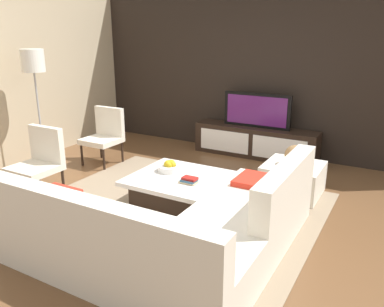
{
  "coord_description": "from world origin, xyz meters",
  "views": [
    {
      "loc": [
        2.14,
        -3.53,
        2.0
      ],
      "look_at": [
        -0.1,
        0.44,
        0.57
      ],
      "focal_mm": 36.39,
      "sensor_mm": 36.0,
      "label": 1
    }
  ],
  "objects_px": {
    "television": "(257,110)",
    "ottoman": "(293,179)",
    "book_stack": "(189,180)",
    "sectional_couch": "(178,231)",
    "media_console": "(255,142)",
    "coffee_table": "(178,190)",
    "accent_chair_near": "(40,158)",
    "floor_lamp": "(34,68)",
    "accent_chair_far": "(105,132)",
    "fruit_bowl": "(170,167)",
    "decorative_ball": "(295,155)"
  },
  "relations": [
    {
      "from": "floor_lamp",
      "to": "television",
      "type": "bearing_deg",
      "value": 38.59
    },
    {
      "from": "coffee_table",
      "to": "decorative_ball",
      "type": "bearing_deg",
      "value": 43.66
    },
    {
      "from": "book_stack",
      "to": "sectional_couch",
      "type": "bearing_deg",
      "value": -66.16
    },
    {
      "from": "television",
      "to": "fruit_bowl",
      "type": "bearing_deg",
      "value": -97.26
    },
    {
      "from": "television",
      "to": "coffee_table",
      "type": "relative_size",
      "value": 1.06
    },
    {
      "from": "accent_chair_near",
      "to": "book_stack",
      "type": "xyz_separation_m",
      "value": [
        1.9,
        0.43,
        -0.08
      ]
    },
    {
      "from": "sectional_couch",
      "to": "book_stack",
      "type": "distance_m",
      "value": 0.94
    },
    {
      "from": "television",
      "to": "ottoman",
      "type": "bearing_deg",
      "value": -52.17
    },
    {
      "from": "television",
      "to": "ottoman",
      "type": "height_order",
      "value": "television"
    },
    {
      "from": "coffee_table",
      "to": "accent_chair_near",
      "type": "height_order",
      "value": "accent_chair_near"
    },
    {
      "from": "fruit_bowl",
      "to": "decorative_ball",
      "type": "xyz_separation_m",
      "value": [
        1.26,
        0.93,
        0.09
      ]
    },
    {
      "from": "television",
      "to": "accent_chair_near",
      "type": "height_order",
      "value": "television"
    },
    {
      "from": "floor_lamp",
      "to": "accent_chair_far",
      "type": "relative_size",
      "value": 2.03
    },
    {
      "from": "accent_chair_near",
      "to": "sectional_couch",
      "type": "bearing_deg",
      "value": -18.54
    },
    {
      "from": "sectional_couch",
      "to": "television",
      "type": "bearing_deg",
      "value": 98.62
    },
    {
      "from": "accent_chair_near",
      "to": "fruit_bowl",
      "type": "distance_m",
      "value": 1.64
    },
    {
      "from": "fruit_bowl",
      "to": "accent_chair_far",
      "type": "xyz_separation_m",
      "value": [
        -1.67,
        0.74,
        0.05
      ]
    },
    {
      "from": "sectional_couch",
      "to": "floor_lamp",
      "type": "distance_m",
      "value": 3.55
    },
    {
      "from": "media_console",
      "to": "coffee_table",
      "type": "relative_size",
      "value": 1.94
    },
    {
      "from": "television",
      "to": "fruit_bowl",
      "type": "height_order",
      "value": "television"
    },
    {
      "from": "fruit_bowl",
      "to": "book_stack",
      "type": "height_order",
      "value": "fruit_bowl"
    },
    {
      "from": "media_console",
      "to": "coffee_table",
      "type": "bearing_deg",
      "value": -92.49
    },
    {
      "from": "accent_chair_near",
      "to": "ottoman",
      "type": "bearing_deg",
      "value": 21.71
    },
    {
      "from": "accent_chair_near",
      "to": "floor_lamp",
      "type": "xyz_separation_m",
      "value": [
        -0.85,
        0.75,
        1.01
      ]
    },
    {
      "from": "fruit_bowl",
      "to": "floor_lamp",
      "type": "bearing_deg",
      "value": 177.65
    },
    {
      "from": "sectional_couch",
      "to": "ottoman",
      "type": "height_order",
      "value": "sectional_couch"
    },
    {
      "from": "accent_chair_near",
      "to": "ottoman",
      "type": "relative_size",
      "value": 1.24
    },
    {
      "from": "television",
      "to": "accent_chair_far",
      "type": "bearing_deg",
      "value": -143.25
    },
    {
      "from": "accent_chair_far",
      "to": "sectional_couch",
      "type": "bearing_deg",
      "value": -46.4
    },
    {
      "from": "media_console",
      "to": "book_stack",
      "type": "bearing_deg",
      "value": -87.16
    },
    {
      "from": "television",
      "to": "floor_lamp",
      "type": "bearing_deg",
      "value": -141.41
    },
    {
      "from": "accent_chair_near",
      "to": "accent_chair_far",
      "type": "relative_size",
      "value": 1.0
    },
    {
      "from": "ottoman",
      "to": "book_stack",
      "type": "bearing_deg",
      "value": -126.82
    },
    {
      "from": "book_stack",
      "to": "fruit_bowl",
      "type": "bearing_deg",
      "value": 151.02
    },
    {
      "from": "decorative_ball",
      "to": "sectional_couch",
      "type": "bearing_deg",
      "value": -103.68
    },
    {
      "from": "accent_chair_far",
      "to": "book_stack",
      "type": "height_order",
      "value": "accent_chair_far"
    },
    {
      "from": "television",
      "to": "sectional_couch",
      "type": "bearing_deg",
      "value": -81.38
    },
    {
      "from": "media_console",
      "to": "floor_lamp",
      "type": "height_order",
      "value": "floor_lamp"
    },
    {
      "from": "floor_lamp",
      "to": "decorative_ball",
      "type": "xyz_separation_m",
      "value": [
        3.61,
        0.83,
        -0.97
      ]
    },
    {
      "from": "floor_lamp",
      "to": "decorative_ball",
      "type": "distance_m",
      "value": 3.83
    },
    {
      "from": "fruit_bowl",
      "to": "decorative_ball",
      "type": "bearing_deg",
      "value": 36.42
    },
    {
      "from": "coffee_table",
      "to": "floor_lamp",
      "type": "distance_m",
      "value": 2.85
    },
    {
      "from": "accent_chair_far",
      "to": "book_stack",
      "type": "distance_m",
      "value": 2.28
    },
    {
      "from": "accent_chair_near",
      "to": "accent_chair_far",
      "type": "bearing_deg",
      "value": 88.79
    },
    {
      "from": "sectional_couch",
      "to": "fruit_bowl",
      "type": "distance_m",
      "value": 1.33
    },
    {
      "from": "sectional_couch",
      "to": "ottoman",
      "type": "bearing_deg",
      "value": 76.32
    },
    {
      "from": "sectional_couch",
      "to": "coffee_table",
      "type": "distance_m",
      "value": 1.14
    },
    {
      "from": "media_console",
      "to": "fruit_bowl",
      "type": "height_order",
      "value": "fruit_bowl"
    },
    {
      "from": "fruit_bowl",
      "to": "accent_chair_far",
      "type": "bearing_deg",
      "value": 156.06
    },
    {
      "from": "sectional_couch",
      "to": "accent_chair_far",
      "type": "xyz_separation_m",
      "value": [
        -2.44,
        1.81,
        0.2
      ]
    }
  ]
}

